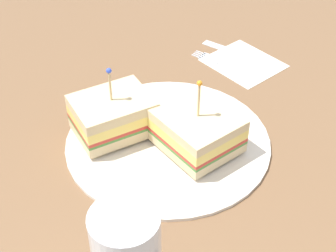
# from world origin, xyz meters

# --- Properties ---
(ground_plane) EXTENTS (1.01, 1.01, 0.02)m
(ground_plane) POSITION_xyz_m (0.00, 0.00, -0.01)
(ground_plane) COLOR brown
(plate) EXTENTS (0.28, 0.28, 0.01)m
(plate) POSITION_xyz_m (0.00, 0.00, 0.00)
(plate) COLOR silver
(plate) RESTS_ON ground_plane
(sandwich_half_front) EXTENTS (0.13, 0.12, 0.10)m
(sandwich_half_front) POSITION_xyz_m (0.02, 0.03, 0.03)
(sandwich_half_front) COLOR beige
(sandwich_half_front) RESTS_ON plate
(sandwich_half_back) EXTENTS (0.11, 0.12, 0.10)m
(sandwich_half_back) POSITION_xyz_m (-0.03, -0.07, 0.04)
(sandwich_half_back) COLOR beige
(sandwich_half_back) RESTS_ON plate
(napkin) EXTENTS (0.15, 0.14, 0.00)m
(napkin) POSITION_xyz_m (-0.17, 0.16, 0.00)
(napkin) COLOR beige
(napkin) RESTS_ON ground_plane
(fork) EXTENTS (0.09, 0.09, 0.00)m
(fork) POSITION_xyz_m (-0.19, 0.12, 0.00)
(fork) COLOR silver
(fork) RESTS_ON ground_plane
(knife) EXTENTS (0.10, 0.10, 0.00)m
(knife) POSITION_xyz_m (-0.21, 0.15, 0.00)
(knife) COLOR silver
(knife) RESTS_ON ground_plane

